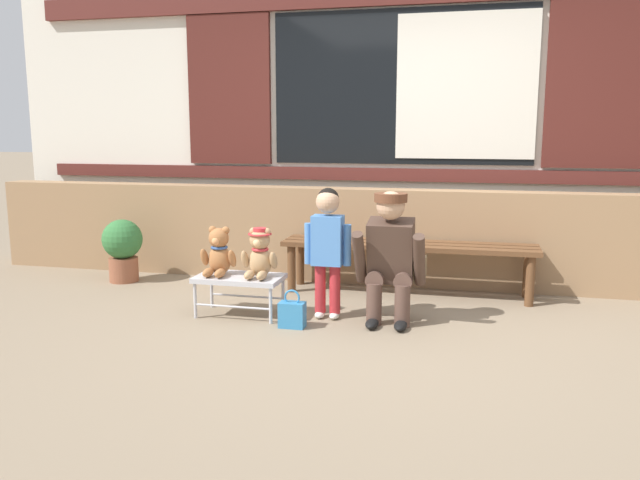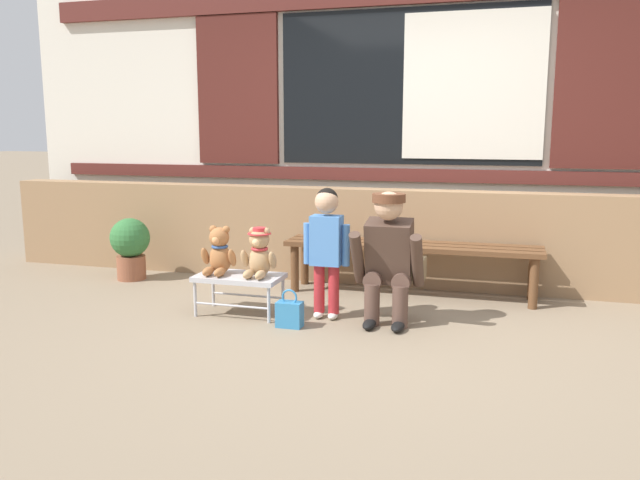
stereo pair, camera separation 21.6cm
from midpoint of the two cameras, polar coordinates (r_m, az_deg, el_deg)
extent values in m
plane|color=#84725B|center=(4.46, 2.66, -8.07)|extent=(60.00, 60.00, 0.00)
cube|color=#997551|center=(5.73, 5.42, 0.29)|extent=(7.79, 0.25, 0.85)
cube|color=silver|center=(6.19, 6.36, 14.36)|extent=(7.95, 0.20, 3.73)
cube|color=#56231E|center=(6.07, 6.05, 5.80)|extent=(7.32, 0.04, 0.12)
cube|color=black|center=(6.07, 6.20, 13.35)|extent=(2.40, 0.03, 1.40)
cube|color=silver|center=(6.01, 11.83, 13.25)|extent=(1.24, 0.02, 1.29)
cube|color=#4C1E19|center=(6.50, -9.06, 13.05)|extent=(0.84, 0.05, 1.43)
cube|color=#4C1E19|center=(6.07, 22.52, 12.68)|extent=(0.84, 0.05, 1.43)
cube|color=brown|center=(5.21, 6.51, -0.74)|extent=(2.10, 0.11, 0.04)
cube|color=brown|center=(5.35, 6.70, -0.47)|extent=(2.10, 0.11, 0.04)
cube|color=brown|center=(5.49, 6.89, -0.21)|extent=(2.10, 0.11, 0.04)
cylinder|color=brown|center=(5.46, -3.69, -2.57)|extent=(0.07, 0.07, 0.40)
cylinder|color=brown|center=(5.72, -2.85, -1.99)|extent=(0.07, 0.07, 0.40)
cylinder|color=brown|center=(5.23, 17.08, -3.54)|extent=(0.07, 0.07, 0.40)
cylinder|color=brown|center=(5.51, 16.92, -2.88)|extent=(0.07, 0.07, 0.40)
cube|color=#BCBCC1|center=(4.80, -8.47, -3.39)|extent=(0.64, 0.36, 0.04)
cylinder|color=#BCBCC1|center=(4.82, -12.31, -5.29)|extent=(0.02, 0.02, 0.26)
cylinder|color=#BCBCC1|center=(5.08, -10.83, -4.46)|extent=(0.02, 0.02, 0.26)
cylinder|color=#BCBCC1|center=(4.60, -5.76, -5.84)|extent=(0.02, 0.02, 0.26)
cylinder|color=#BCBCC1|center=(4.87, -4.59, -4.92)|extent=(0.02, 0.02, 0.26)
cylinder|color=#BCBCC1|center=(4.71, -9.10, -5.89)|extent=(0.58, 0.02, 0.02)
cylinder|color=#BCBCC1|center=(4.98, -7.77, -4.99)|extent=(0.58, 0.02, 0.02)
ellipsoid|color=#A86B3D|center=(4.85, -10.17, -1.74)|extent=(0.17, 0.14, 0.22)
sphere|color=#A86B3D|center=(4.81, -10.28, 0.17)|extent=(0.15, 0.15, 0.15)
sphere|color=#E1955B|center=(4.77, -10.53, -0.08)|extent=(0.06, 0.06, 0.06)
sphere|color=#A86B3D|center=(4.83, -10.82, 0.90)|extent=(0.06, 0.06, 0.06)
ellipsoid|color=#A86B3D|center=(4.87, -11.51, -1.51)|extent=(0.06, 0.11, 0.16)
ellipsoid|color=#A86B3D|center=(4.78, -11.21, -2.86)|extent=(0.06, 0.15, 0.06)
sphere|color=#A86B3D|center=(4.79, -9.68, 0.86)|extent=(0.06, 0.06, 0.06)
ellipsoid|color=#A86B3D|center=(4.78, -9.11, -1.65)|extent=(0.06, 0.11, 0.16)
ellipsoid|color=#A86B3D|center=(4.75, -10.18, -2.93)|extent=(0.06, 0.15, 0.06)
torus|color=#335699|center=(4.83, -10.23, -0.65)|extent=(0.13, 0.13, 0.02)
ellipsoid|color=tan|center=(4.73, -6.62, -1.94)|extent=(0.17, 0.14, 0.22)
sphere|color=tan|center=(4.69, -6.70, 0.02)|extent=(0.15, 0.15, 0.15)
sphere|color=#F4C188|center=(4.65, -6.93, -0.24)|extent=(0.06, 0.06, 0.06)
sphere|color=tan|center=(4.71, -7.27, 0.77)|extent=(0.06, 0.06, 0.06)
ellipsoid|color=tan|center=(4.74, -8.00, -1.71)|extent=(0.06, 0.11, 0.16)
ellipsoid|color=tan|center=(4.66, -7.63, -3.10)|extent=(0.06, 0.15, 0.06)
sphere|color=tan|center=(4.68, -6.07, 0.72)|extent=(0.06, 0.06, 0.06)
ellipsoid|color=tan|center=(4.67, -5.48, -1.85)|extent=(0.06, 0.11, 0.16)
ellipsoid|color=tan|center=(4.63, -6.55, -3.16)|extent=(0.06, 0.15, 0.06)
torus|color=red|center=(4.71, -6.66, -0.83)|extent=(0.13, 0.13, 0.02)
cylinder|color=red|center=(4.69, -6.69, 0.53)|extent=(0.17, 0.17, 0.01)
cylinder|color=red|center=(4.69, -6.70, 0.80)|extent=(0.10, 0.10, 0.04)
cylinder|color=#B7282D|center=(4.71, -1.29, -4.32)|extent=(0.08, 0.08, 0.36)
ellipsoid|color=silver|center=(4.74, -1.35, -6.66)|extent=(0.07, 0.12, 0.05)
cylinder|color=#B7282D|center=(4.68, 0.01, -4.40)|extent=(0.08, 0.08, 0.36)
ellipsoid|color=silver|center=(4.71, -0.05, -6.76)|extent=(0.07, 0.12, 0.05)
cube|color=#4C84CC|center=(4.62, -0.65, -0.03)|extent=(0.22, 0.15, 0.36)
cylinder|color=#4C84CC|center=(4.66, -2.38, -0.32)|extent=(0.06, 0.06, 0.30)
cylinder|color=#4C84CC|center=(4.59, 1.10, -0.47)|extent=(0.06, 0.06, 0.30)
sphere|color=tan|center=(4.58, -0.66, 3.43)|extent=(0.17, 0.17, 0.17)
sphere|color=black|center=(4.59, -0.62, 3.69)|extent=(0.16, 0.16, 0.16)
cylinder|color=brown|center=(4.56, 3.48, -5.71)|extent=(0.11, 0.11, 0.30)
cylinder|color=brown|center=(4.65, 3.80, -3.24)|extent=(0.13, 0.32, 0.13)
ellipsoid|color=black|center=(4.52, 3.28, -7.44)|extent=(0.09, 0.20, 0.06)
cylinder|color=brown|center=(4.53, 5.98, -5.85)|extent=(0.11, 0.11, 0.30)
cylinder|color=brown|center=(4.62, 6.25, -3.36)|extent=(0.13, 0.32, 0.13)
ellipsoid|color=black|center=(4.49, 5.81, -7.60)|extent=(0.09, 0.20, 0.06)
cube|color=#473328|center=(4.57, 5.00, -0.94)|extent=(0.32, 0.30, 0.47)
cylinder|color=#473328|center=(4.51, 2.17, -1.56)|extent=(0.08, 0.28, 0.40)
cylinder|color=#473328|center=(4.45, 7.48, -1.80)|extent=(0.08, 0.28, 0.40)
sphere|color=tan|center=(4.45, 4.93, 3.07)|extent=(0.20, 0.20, 0.20)
cylinder|color=brown|center=(4.44, 4.94, 3.78)|extent=(0.23, 0.23, 0.06)
cube|color=brown|center=(4.66, 7.46, -2.53)|extent=(0.10, 0.22, 0.16)
cube|color=teal|center=(4.51, -3.87, -6.67)|extent=(0.18, 0.11, 0.18)
torus|color=teal|center=(4.48, -3.89, -5.14)|extent=(0.11, 0.01, 0.11)
cylinder|color=brown|center=(6.14, -18.04, -2.51)|extent=(0.26, 0.26, 0.22)
sphere|color=#337038|center=(6.09, -18.18, 0.07)|extent=(0.36, 0.36, 0.36)
camera|label=1|loc=(0.11, -91.29, -0.22)|focal=35.94mm
camera|label=2|loc=(0.11, 88.71, 0.22)|focal=35.94mm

